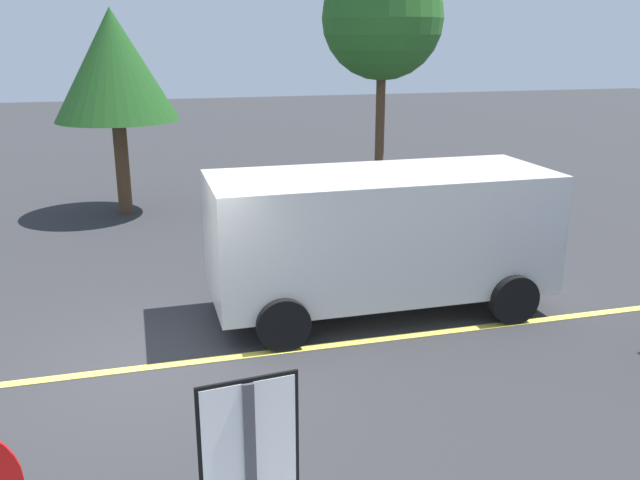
% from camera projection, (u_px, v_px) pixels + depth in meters
% --- Properties ---
extents(ground_plane, '(80.00, 80.00, 0.00)m').
position_uv_depth(ground_plane, '(167.00, 366.00, 8.96)').
color(ground_plane, '#2D2D30').
extents(lane_marking_centre, '(28.00, 0.16, 0.01)m').
position_uv_depth(lane_marking_centre, '(381.00, 339.00, 9.72)').
color(lane_marking_centre, '#E0D14C').
extents(white_van, '(5.21, 2.28, 2.20)m').
position_uv_depth(white_van, '(382.00, 233.00, 10.44)').
color(white_van, silver).
rests_on(white_van, ground_plane).
extents(tree_left_verge, '(2.87, 2.87, 4.80)m').
position_uv_depth(tree_left_verge, '(114.00, 66.00, 15.70)').
color(tree_left_verge, '#513823').
rests_on(tree_left_verge, ground_plane).
extents(tree_centre_verge, '(2.80, 2.80, 5.95)m').
position_uv_depth(tree_centre_verge, '(383.00, 19.00, 15.57)').
color(tree_centre_verge, '#513823').
rests_on(tree_centre_verge, ground_plane).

